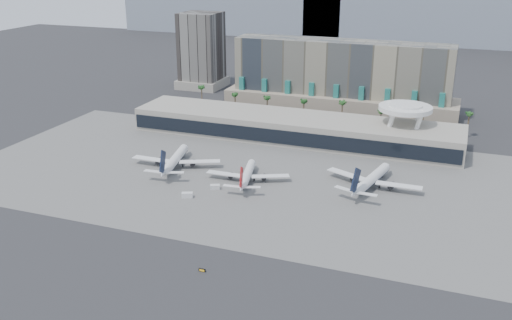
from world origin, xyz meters
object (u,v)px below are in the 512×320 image
(airliner_left, at_px, (175,160))
(service_vehicle_b, at_px, (215,187))
(airliner_right, at_px, (372,179))
(service_vehicle_a, at_px, (187,195))
(taxiway_sign, at_px, (202,270))
(airliner_centre, at_px, (247,174))

(airliner_left, distance_m, service_vehicle_b, 32.18)
(airliner_right, bearing_deg, airliner_left, -162.96)
(service_vehicle_a, distance_m, service_vehicle_b, 13.43)
(service_vehicle_a, bearing_deg, airliner_right, 5.62)
(taxiway_sign, bearing_deg, airliner_centre, 99.57)
(service_vehicle_b, bearing_deg, airliner_right, -1.55)
(airliner_left, distance_m, service_vehicle_a, 34.88)
(service_vehicle_a, relative_size, taxiway_sign, 1.91)
(airliner_right, bearing_deg, airliner_centre, -154.76)
(airliner_centre, bearing_deg, service_vehicle_b, -139.29)
(airliner_left, relative_size, service_vehicle_b, 10.80)
(airliner_centre, height_order, service_vehicle_b, airliner_centre)
(airliner_left, xyz_separation_m, service_vehicle_b, (27.32, -16.78, -2.70))
(airliner_right, distance_m, service_vehicle_b, 65.11)
(airliner_centre, relative_size, service_vehicle_a, 8.38)
(airliner_right, xyz_separation_m, service_vehicle_a, (-67.19, -36.14, -2.67))
(airliner_centre, relative_size, airliner_right, 0.86)
(service_vehicle_a, height_order, service_vehicle_b, service_vehicle_a)
(taxiway_sign, bearing_deg, airliner_right, 65.22)
(airliner_left, xyz_separation_m, airliner_centre, (36.72, -4.16, -0.47))
(airliner_right, bearing_deg, service_vehicle_a, -139.85)
(airliner_centre, xyz_separation_m, airliner_right, (50.80, 12.07, 0.51))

